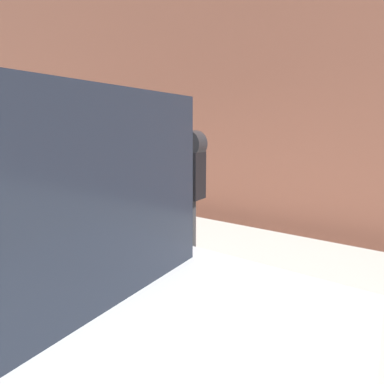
# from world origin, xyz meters

# --- Properties ---
(sidewalk) EXTENTS (24.00, 2.80, 0.14)m
(sidewalk) POSITION_xyz_m (0.00, 2.20, 0.07)
(sidewalk) COLOR #ADAAA3
(sidewalk) RESTS_ON ground_plane
(building_facade) EXTENTS (24.00, 0.30, 6.46)m
(building_facade) POSITION_xyz_m (0.00, 4.17, 3.23)
(building_facade) COLOR #935642
(building_facade) RESTS_ON ground_plane
(parking_meter) EXTENTS (0.20, 0.16, 1.52)m
(parking_meter) POSITION_xyz_m (0.45, 1.20, 1.23)
(parking_meter) COLOR #2D2D30
(parking_meter) RESTS_ON sidewalk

